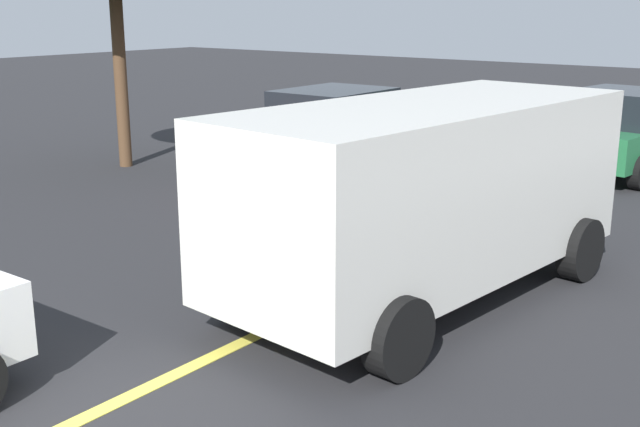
{
  "coord_description": "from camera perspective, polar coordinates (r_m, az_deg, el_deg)",
  "views": [
    {
      "loc": [
        -2.35,
        -4.98,
        3.22
      ],
      "look_at": [
        2.87,
        -0.95,
        1.47
      ],
      "focal_mm": 44.44,
      "sensor_mm": 36.0,
      "label": 1
    }
  ],
  "objects": [
    {
      "name": "lane_marking_centre",
      "position": [
        7.99,
        -4.89,
        -8.89
      ],
      "size": [
        28.0,
        0.16,
        0.01
      ],
      "primitive_type": "cube",
      "color": "#E0D14C"
    },
    {
      "name": "white_van",
      "position": [
        8.74,
        7.83,
        1.85
      ],
      "size": [
        5.37,
        2.67,
        2.2
      ],
      "color": "silver",
      "rests_on": "ground_plane"
    },
    {
      "name": "car_green_crossing",
      "position": [
        16.61,
        21.01,
        5.58
      ],
      "size": [
        4.18,
        2.49,
        1.61
      ],
      "color": "#236B3D",
      "rests_on": "ground_plane"
    },
    {
      "name": "car_red_mid_road",
      "position": [
        15.46,
        1.35,
        5.98
      ],
      "size": [
        4.45,
        2.15,
        1.63
      ],
      "color": "red",
      "rests_on": "ground_plane"
    }
  ]
}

